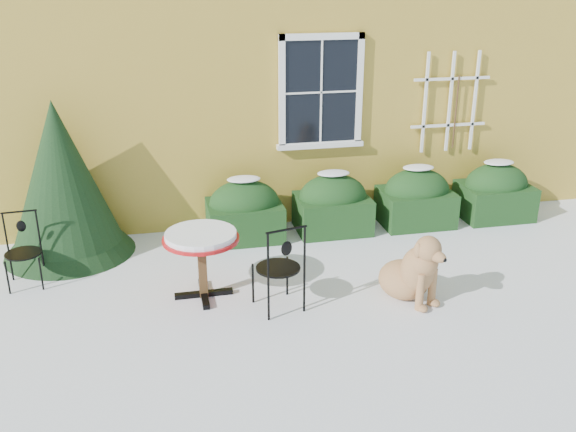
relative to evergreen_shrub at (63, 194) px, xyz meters
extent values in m
plane|color=white|center=(2.71, -2.54, -0.84)|extent=(80.00, 80.00, 0.00)
cube|color=gold|center=(2.71, 4.46, 2.16)|extent=(12.00, 8.00, 6.00)
cube|color=black|center=(3.61, 0.42, 1.13)|extent=(1.05, 0.03, 1.45)
cube|color=white|center=(3.61, 0.41, 1.90)|extent=(1.23, 0.06, 0.09)
cube|color=white|center=(3.61, 0.41, 0.36)|extent=(1.23, 0.06, 0.09)
cube|color=white|center=(3.04, 0.41, 1.13)|extent=(0.09, 0.06, 1.63)
cube|color=white|center=(4.18, 0.41, 1.13)|extent=(0.09, 0.06, 1.63)
cube|color=white|center=(3.61, 0.40, 1.13)|extent=(0.02, 0.02, 1.45)
cube|color=white|center=(3.61, 0.40, 1.13)|extent=(1.05, 0.02, 0.02)
cube|color=white|center=(3.61, 0.41, 0.36)|extent=(1.29, 0.14, 0.07)
cube|color=white|center=(5.21, 0.40, 0.91)|extent=(0.04, 0.03, 1.50)
cube|color=white|center=(5.61, 0.40, 0.91)|extent=(0.04, 0.03, 1.50)
cube|color=white|center=(6.01, 0.40, 0.91)|extent=(0.04, 0.03, 1.50)
cube|color=white|center=(5.61, 0.40, 0.56)|extent=(1.20, 0.03, 0.04)
cube|color=white|center=(5.61, 0.40, 1.26)|extent=(1.20, 0.03, 0.04)
cylinder|color=#472D19|center=(5.71, 0.38, 0.76)|extent=(0.02, 0.02, 1.10)
cube|color=black|center=(2.41, 0.01, -0.58)|extent=(1.05, 0.80, 0.52)
ellipsoid|color=black|center=(2.41, 0.01, -0.32)|extent=(1.00, 0.72, 0.67)
ellipsoid|color=white|center=(2.41, 0.01, 0.04)|extent=(0.47, 0.32, 0.06)
cube|color=black|center=(3.71, 0.01, -0.58)|extent=(1.05, 0.80, 0.52)
ellipsoid|color=black|center=(3.71, 0.01, -0.32)|extent=(1.00, 0.72, 0.67)
ellipsoid|color=white|center=(3.71, 0.01, 0.04)|extent=(0.47, 0.32, 0.06)
cube|color=black|center=(5.01, 0.01, -0.58)|extent=(1.05, 0.80, 0.52)
ellipsoid|color=black|center=(5.01, 0.01, -0.32)|extent=(1.00, 0.72, 0.67)
ellipsoid|color=white|center=(5.01, 0.01, 0.04)|extent=(0.47, 0.32, 0.06)
cube|color=black|center=(6.31, 0.01, -0.58)|extent=(1.05, 0.80, 0.52)
ellipsoid|color=black|center=(6.31, 0.01, -0.32)|extent=(1.00, 0.72, 0.67)
ellipsoid|color=white|center=(6.31, 0.01, 0.04)|extent=(0.47, 0.32, 0.06)
cone|color=black|center=(0.00, 0.00, -0.34)|extent=(1.73, 1.73, 1.00)
cone|color=black|center=(0.00, 0.00, 0.20)|extent=(1.55, 1.55, 2.09)
cube|color=black|center=(1.67, -1.63, -0.81)|extent=(0.69, 0.08, 0.06)
cube|color=black|center=(1.67, -1.63, -0.81)|extent=(0.08, 0.69, 0.06)
cube|color=#51361B|center=(1.67, -1.63, -0.47)|extent=(0.10, 0.10, 0.74)
cylinder|color=#AF0F11|center=(1.67, -1.63, -0.11)|extent=(0.88, 0.88, 0.04)
cylinder|color=white|center=(1.67, -1.63, -0.06)|extent=(0.82, 0.82, 0.07)
cylinder|color=black|center=(2.64, -1.80, -0.60)|extent=(0.03, 0.03, 0.49)
cylinder|color=black|center=(2.22, -1.90, -0.60)|extent=(0.03, 0.03, 0.49)
cylinder|color=black|center=(2.75, -2.22, -0.60)|extent=(0.03, 0.03, 0.49)
cylinder|color=black|center=(2.32, -2.33, -0.60)|extent=(0.03, 0.03, 0.49)
cylinder|color=black|center=(2.48, -2.06, -0.35)|extent=(0.50, 0.50, 0.02)
cylinder|color=black|center=(2.75, -2.22, -0.07)|extent=(0.03, 0.03, 0.55)
cylinder|color=black|center=(2.32, -2.33, -0.07)|extent=(0.03, 0.03, 0.55)
cylinder|color=black|center=(2.53, -2.28, 0.20)|extent=(0.48, 0.14, 0.03)
ellipsoid|color=black|center=(2.53, -2.28, -0.02)|extent=(0.14, 0.06, 0.17)
cylinder|color=black|center=(-0.60, -1.09, -0.63)|extent=(0.02, 0.02, 0.42)
cylinder|color=black|center=(-0.22, -1.06, -0.63)|extent=(0.02, 0.02, 0.42)
cylinder|color=black|center=(-0.62, -0.71, -0.63)|extent=(0.02, 0.02, 0.42)
cylinder|color=black|center=(-0.25, -0.68, -0.63)|extent=(0.02, 0.02, 0.42)
cylinder|color=black|center=(-0.42, -0.88, -0.42)|extent=(0.43, 0.43, 0.02)
cylinder|color=black|center=(-0.62, -0.71, -0.19)|extent=(0.02, 0.02, 0.47)
cylinder|color=black|center=(-0.25, -0.68, -0.19)|extent=(0.02, 0.02, 0.47)
cylinder|color=black|center=(-0.44, -0.70, 0.05)|extent=(0.41, 0.05, 0.02)
ellipsoid|color=black|center=(-0.44, -0.70, -0.14)|extent=(0.11, 0.04, 0.15)
ellipsoid|color=#B28050|center=(3.98, -2.10, -0.64)|extent=(0.77, 0.80, 0.46)
ellipsoid|color=#B28050|center=(4.07, -2.29, -0.43)|extent=(0.55, 0.53, 0.57)
sphere|color=#B28050|center=(4.09, -2.35, -0.31)|extent=(0.35, 0.35, 0.35)
cylinder|color=#B28050|center=(4.04, -2.46, -0.62)|extent=(0.09, 0.09, 0.45)
cylinder|color=#B28050|center=(4.22, -2.38, -0.62)|extent=(0.09, 0.09, 0.45)
ellipsoid|color=#B28050|center=(4.06, -2.51, -0.80)|extent=(0.12, 0.16, 0.07)
ellipsoid|color=#B28050|center=(4.24, -2.42, -0.80)|extent=(0.12, 0.16, 0.07)
cylinder|color=#B28050|center=(4.10, -2.36, -0.25)|extent=(0.30, 0.32, 0.24)
sphere|color=#B28050|center=(4.12, -2.40, -0.12)|extent=(0.30, 0.30, 0.30)
ellipsoid|color=#B28050|center=(4.18, -2.52, -0.16)|extent=(0.22, 0.27, 0.13)
sphere|color=black|center=(4.22, -2.62, -0.17)|extent=(0.05, 0.05, 0.05)
ellipsoid|color=#B28050|center=(3.99, -2.42, -0.12)|extent=(0.11, 0.12, 0.19)
ellipsoid|color=#B28050|center=(4.22, -2.31, -0.12)|extent=(0.11, 0.12, 0.19)
cylinder|color=#B28050|center=(4.06, -1.82, -0.78)|extent=(0.34, 0.28, 0.08)
camera|label=1|loc=(1.23, -8.43, 2.82)|focal=40.00mm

